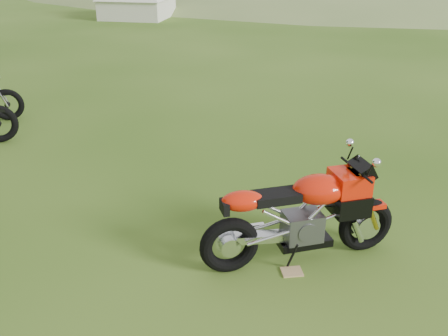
{
  "coord_description": "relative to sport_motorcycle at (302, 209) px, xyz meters",
  "views": [
    {
      "loc": [
        -0.47,
        -5.42,
        3.24
      ],
      "look_at": [
        0.34,
        0.4,
        0.55
      ],
      "focal_mm": 40.0,
      "sensor_mm": 36.0,
      "label": 1
    }
  ],
  "objects": [
    {
      "name": "ground",
      "position": [
        -0.99,
        0.95,
        -0.64
      ],
      "size": [
        120.0,
        120.0,
        0.0
      ],
      "primitive_type": "plane",
      "color": "#2A5011",
      "rests_on": "ground"
    },
    {
      "name": "sport_motorcycle",
      "position": [
        0.0,
        0.0,
        0.0
      ],
      "size": [
        2.17,
        0.79,
        1.27
      ],
      "primitive_type": null,
      "rotation": [
        0.0,
        0.0,
        0.13
      ],
      "color": "red",
      "rests_on": "ground"
    },
    {
      "name": "plywood_board",
      "position": [
        -0.13,
        -0.23,
        -0.63
      ],
      "size": [
        0.22,
        0.18,
        0.02
      ],
      "primitive_type": "cube",
      "rotation": [
        0.0,
        0.0,
        -0.01
      ],
      "color": "tan",
      "rests_on": "ground"
    }
  ]
}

